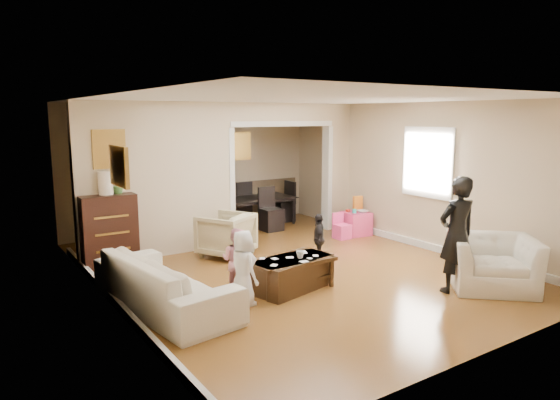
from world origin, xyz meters
TOP-DOWN VIEW (x-y plane):
  - floor at (0.00, 0.00)m, footprint 7.00×7.00m
  - partition_left at (-1.38, 1.80)m, footprint 2.75×0.18m
  - partition_right at (2.48, 1.80)m, footprint 0.55×0.18m
  - partition_header at (1.10, 1.80)m, footprint 2.22×0.18m
  - window_pane at (2.73, -0.40)m, footprint 0.03×0.95m
  - framed_art_partition at (-2.20, 1.70)m, footprint 0.45×0.03m
  - framed_art_sofa_wall at (-2.71, -0.60)m, footprint 0.03×0.55m
  - framed_art_alcove at (1.10, 3.44)m, footprint 0.45×0.03m
  - sofa at (-2.21, -0.56)m, footprint 1.19×2.37m
  - armchair_back at (-0.49, 1.13)m, footprint 1.08×1.09m
  - armchair_front at (1.82, -2.36)m, footprint 1.48×1.47m
  - dresser at (-2.30, 1.63)m, footprint 0.84×0.47m
  - table_lamp at (-2.30, 1.63)m, footprint 0.22×0.22m
  - potted_plant at (-2.10, 1.63)m, footprint 0.25×0.22m
  - coffee_table at (-0.50, -0.85)m, footprint 1.26×0.82m
  - coffee_cup at (-0.40, -0.90)m, footprint 0.13×0.13m
  - play_table at (2.40, 1.06)m, footprint 0.54×0.54m
  - cereal_box at (2.52, 1.16)m, footprint 0.21×0.09m
  - cyan_cup at (2.30, 1.01)m, footprint 0.08×0.08m
  - toy_block at (2.28, 1.18)m, footprint 0.09×0.08m
  - play_bowl at (2.45, 0.94)m, footprint 0.24×0.24m
  - dining_table at (1.19, 2.96)m, footprint 1.73×1.00m
  - adult_person at (1.27, -2.16)m, footprint 0.63×0.47m
  - child_kneel_a at (-1.35, -1.00)m, footprint 0.33×0.49m
  - child_kneel_b at (-1.20, -0.55)m, footprint 0.52×0.55m
  - child_toddler at (0.55, -0.10)m, footprint 0.45×0.50m
  - craft_papers at (-0.48, -0.85)m, footprint 0.85×0.54m

SIDE VIEW (x-z plane):
  - floor at x=0.00m, z-range 0.00..0.00m
  - coffee_table at x=-0.50m, z-range 0.00..0.43m
  - play_table at x=2.40m, z-range 0.00..0.46m
  - dining_table at x=1.19m, z-range 0.00..0.60m
  - sofa at x=-2.21m, z-range 0.00..0.66m
  - armchair_front at x=1.82m, z-range 0.00..0.72m
  - armchair_back at x=-0.49m, z-range 0.00..0.74m
  - child_toddler at x=0.55m, z-range 0.00..0.82m
  - craft_papers at x=-0.48m, z-range 0.43..0.44m
  - child_kneel_b at x=-1.20m, z-range 0.00..0.89m
  - child_kneel_a at x=-1.35m, z-range 0.00..0.96m
  - coffee_cup at x=-0.40m, z-range 0.43..0.53m
  - toy_block at x=2.28m, z-range 0.46..0.51m
  - play_bowl at x=2.45m, z-range 0.46..0.51m
  - cyan_cup at x=2.30m, z-range 0.46..0.54m
  - dresser at x=-2.30m, z-range 0.00..1.15m
  - cereal_box at x=2.52m, z-range 0.46..0.76m
  - adult_person at x=1.27m, z-range 0.00..1.58m
  - potted_plant at x=-2.10m, z-range 1.15..1.43m
  - partition_left at x=-1.38m, z-range 0.00..2.60m
  - partition_right at x=2.48m, z-range 0.00..2.60m
  - table_lamp at x=-2.30m, z-range 1.15..1.51m
  - window_pane at x=2.73m, z-range 1.00..2.10m
  - framed_art_alcove at x=1.10m, z-range 1.42..1.98m
  - framed_art_sofa_wall at x=-2.71m, z-range 1.60..2.00m
  - framed_art_partition at x=-2.20m, z-range 1.58..2.12m
  - partition_header at x=1.10m, z-range 2.25..2.60m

